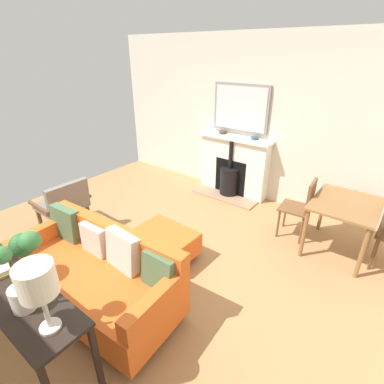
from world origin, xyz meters
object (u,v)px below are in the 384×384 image
at_px(sofa, 97,274).
at_px(armchair_accent, 64,202).
at_px(dining_chair_near_fireplace, 302,205).
at_px(console_table, 13,296).
at_px(dining_table, 344,210).
at_px(table_lamp_far_end, 37,283).
at_px(ottoman, 164,242).
at_px(potted_plant, 10,262).
at_px(mantel_bowl_far, 255,138).
at_px(mantel_bowl_near, 223,132).
at_px(fireplace, 233,168).

relative_size(sofa, armchair_accent, 2.35).
distance_m(armchair_accent, dining_chair_near_fireplace, 3.35).
bearing_deg(console_table, sofa, -179.47).
relative_size(armchair_accent, dining_chair_near_fireplace, 0.90).
bearing_deg(armchair_accent, dining_table, 119.70).
bearing_deg(dining_chair_near_fireplace, table_lamp_far_end, -11.24).
bearing_deg(ottoman, dining_chair_near_fireplace, 141.49).
bearing_deg(dining_chair_near_fireplace, potted_plant, -16.79).
relative_size(mantel_bowl_far, dining_chair_near_fireplace, 0.13).
bearing_deg(mantel_bowl_near, console_table, 7.65).
relative_size(sofa, console_table, 1.17).
height_order(mantel_bowl_far, dining_chair_near_fireplace, mantel_bowl_far).
bearing_deg(fireplace, table_lamp_far_end, 12.37).
bearing_deg(table_lamp_far_end, sofa, -140.60).
bearing_deg(potted_plant, mantel_bowl_far, -177.58).
distance_m(fireplace, dining_chair_near_fireplace, 1.64).
height_order(mantel_bowl_far, sofa, mantel_bowl_far).
distance_m(dining_table, dining_chair_near_fireplace, 0.52).
height_order(sofa, ottoman, sofa).
bearing_deg(ottoman, armchair_accent, -76.38).
height_order(mantel_bowl_far, potted_plant, potted_plant).
distance_m(mantel_bowl_near, potted_plant, 4.01).
relative_size(mantel_bowl_far, dining_table, 0.13).
distance_m(armchair_accent, dining_table, 3.79).
height_order(mantel_bowl_near, console_table, mantel_bowl_near).
xyz_separation_m(mantel_bowl_far, ottoman, (2.22, -0.06, -0.87)).
distance_m(sofa, ottoman, 0.97).
height_order(mantel_bowl_near, armchair_accent, mantel_bowl_near).
relative_size(mantel_bowl_near, table_lamp_far_end, 0.25).
distance_m(armchair_accent, potted_plant, 2.34).
bearing_deg(ottoman, fireplace, -172.34).
bearing_deg(ottoman, potted_plant, 7.52).
xyz_separation_m(table_lamp_far_end, dining_table, (-3.19, 1.15, -0.54)).
bearing_deg(mantel_bowl_near, dining_table, 72.21).
bearing_deg(dining_table, potted_plant, -24.84).
bearing_deg(sofa, potted_plant, 20.10).
height_order(mantel_bowl_far, armchair_accent, mantel_bowl_far).
relative_size(fireplace, table_lamp_far_end, 2.61).
height_order(mantel_bowl_near, ottoman, mantel_bowl_near).
height_order(ottoman, potted_plant, potted_plant).
xyz_separation_m(sofa, dining_chair_near_fireplace, (-2.46, 1.24, 0.16)).
relative_size(sofa, ottoman, 2.43).
bearing_deg(table_lamp_far_end, mantel_bowl_far, -172.75).
height_order(fireplace, console_table, fireplace).
distance_m(ottoman, armchair_accent, 1.64).
height_order(dining_table, dining_chair_near_fireplace, dining_chair_near_fireplace).
bearing_deg(armchair_accent, potted_plant, 53.80).
distance_m(mantel_bowl_far, armchair_accent, 3.14).
bearing_deg(ottoman, mantel_bowl_near, -165.66).
xyz_separation_m(fireplace, mantel_bowl_near, (-0.04, -0.27, 0.62)).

